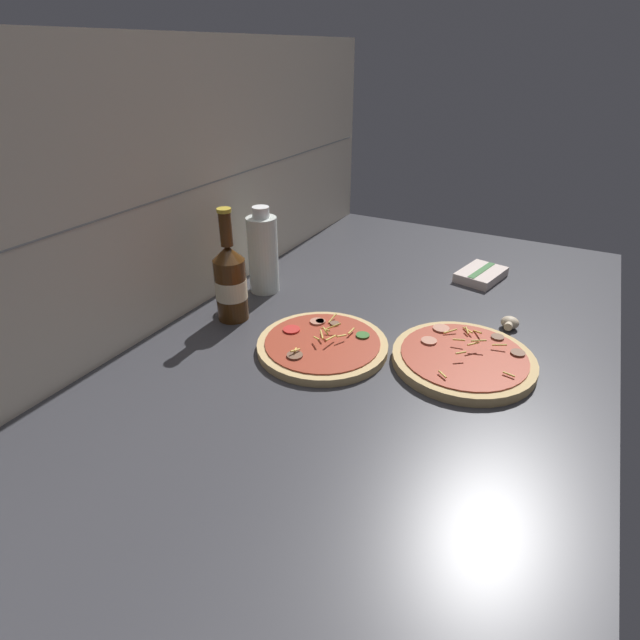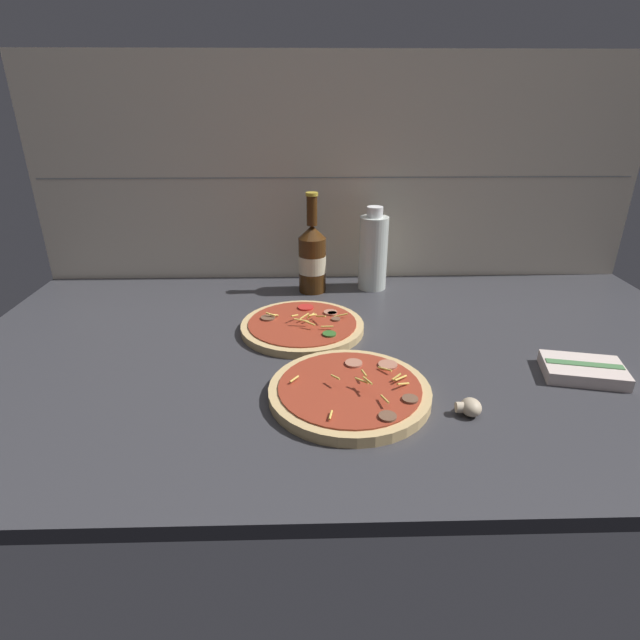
{
  "view_description": "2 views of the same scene",
  "coord_description": "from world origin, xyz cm",
  "views": [
    {
      "loc": [
        -86.89,
        -31.2,
        57.21
      ],
      "look_at": [
        -6.11,
        11.82,
        7.1
      ],
      "focal_mm": 28.0,
      "sensor_mm": 36.0,
      "label": 1
    },
    {
      "loc": [
        -8.27,
        -89.69,
        49.58
      ],
      "look_at": [
        -5.78,
        4.69,
        7.08
      ],
      "focal_mm": 28.0,
      "sensor_mm": 36.0,
      "label": 2
    }
  ],
  "objects": [
    {
      "name": "oil_bottle",
      "position": [
        8.92,
        35.81,
        12.47
      ],
      "size": [
        7.44,
        7.44,
        21.67
      ],
      "color": "silver",
      "rests_on": "counter_slab"
    },
    {
      "name": "beer_bottle",
      "position": [
        -7.01,
        33.85,
        11.66
      ],
      "size": [
        7.13,
        7.13,
        25.62
      ],
      "color": "#47280F",
      "rests_on": "counter_slab"
    },
    {
      "name": "pizza_far",
      "position": [
        -9.48,
        9.48,
        3.48
      ],
      "size": [
        26.89,
        26.89,
        4.22
      ],
      "color": "tan",
      "rests_on": "counter_slab"
    },
    {
      "name": "counter_slab",
      "position": [
        0.0,
        0.0,
        1.25
      ],
      "size": [
        160.0,
        90.0,
        2.5
      ],
      "color": "#38383D",
      "rests_on": "ground"
    },
    {
      "name": "mushroom_left",
      "position": [
        17.61,
        -23.01,
        3.87
      ],
      "size": [
        4.12,
        3.92,
        2.74
      ],
      "color": "beige",
      "rests_on": "counter_slab"
    },
    {
      "name": "dish_towel",
      "position": [
        42.08,
        -11.47,
        3.71
      ],
      "size": [
        15.69,
        12.36,
        2.56
      ],
      "color": "beige",
      "rests_on": "counter_slab"
    },
    {
      "name": "tile_backsplash",
      "position": [
        0.0,
        45.5,
        30.0
      ],
      "size": [
        160.0,
        1.13,
        60.0
      ],
      "color": "beige",
      "rests_on": "ground"
    },
    {
      "name": "pizza_near",
      "position": [
        -1.28,
        -17.43,
        3.6
      ],
      "size": [
        27.67,
        27.67,
        4.71
      ],
      "color": "tan",
      "rests_on": "counter_slab"
    }
  ]
}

